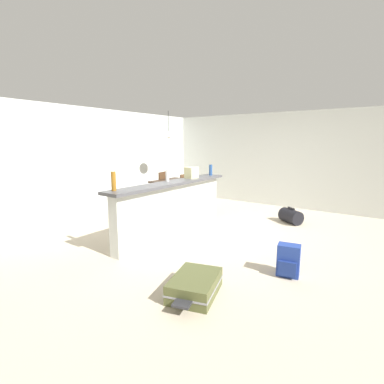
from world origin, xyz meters
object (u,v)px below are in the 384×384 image
(bottle_amber, at_px, (114,181))
(dining_table, at_px, (174,184))
(grocery_bag, at_px, (191,173))
(duffel_bag_black, at_px, (291,216))
(bottle_blue, at_px, (211,170))
(bottle_white, at_px, (167,175))
(dining_chair_far_side, at_px, (160,187))
(pendant_lamp, at_px, (169,134))
(dining_chair_near_partition, at_px, (189,191))
(suitcase_flat_olive, at_px, (195,285))
(backpack_blue, at_px, (288,261))

(bottle_amber, height_order, dining_table, bottle_amber)
(grocery_bag, height_order, duffel_bag_black, grocery_bag)
(bottle_blue, distance_m, grocery_bag, 0.64)
(bottle_white, bearing_deg, dining_table, 36.03)
(dining_chair_far_side, distance_m, pendant_lamp, 1.47)
(grocery_bag, bearing_deg, dining_chair_near_partition, 37.99)
(bottle_amber, height_order, duffel_bag_black, bottle_amber)
(bottle_white, distance_m, dining_table, 2.28)
(dining_table, bearing_deg, dining_chair_near_partition, -91.74)
(grocery_bag, height_order, pendant_lamp, pendant_lamp)
(bottle_blue, height_order, grocery_bag, bottle_blue)
(bottle_white, xyz_separation_m, bottle_blue, (1.30, -0.13, 0.00))
(dining_chair_near_partition, relative_size, pendant_lamp, 1.34)
(bottle_blue, xyz_separation_m, dining_chair_near_partition, (0.49, 0.94, -0.61))
(dining_table, bearing_deg, suitcase_flat_olive, -138.10)
(bottle_blue, xyz_separation_m, dining_table, (0.50, 1.44, -0.48))
(bottle_blue, bearing_deg, duffel_bag_black, -61.70)
(dining_chair_near_partition, bearing_deg, duffel_bag_black, -82.21)
(bottle_blue, height_order, backpack_blue, bottle_blue)
(bottle_white, relative_size, bottle_blue, 0.96)
(bottle_blue, relative_size, dining_table, 0.21)
(suitcase_flat_olive, bearing_deg, dining_table, 41.90)
(bottle_blue, height_order, suitcase_flat_olive, bottle_blue)
(duffel_bag_black, relative_size, backpack_blue, 1.35)
(grocery_bag, relative_size, suitcase_flat_olive, 0.29)
(dining_chair_near_partition, distance_m, pendant_lamp, 1.53)
(duffel_bag_black, bearing_deg, suitcase_flat_olive, 179.99)
(duffel_bag_black, bearing_deg, dining_chair_near_partition, 97.79)
(grocery_bag, bearing_deg, bottle_blue, -5.44)
(bottle_white, height_order, backpack_blue, bottle_white)
(bottle_amber, bearing_deg, grocery_bag, -1.71)
(bottle_white, height_order, dining_chair_far_side, bottle_white)
(dining_table, bearing_deg, dining_chair_far_side, 85.22)
(grocery_bag, height_order, suitcase_flat_olive, grocery_bag)
(grocery_bag, bearing_deg, dining_table, 50.53)
(dining_chair_near_partition, relative_size, dining_chair_far_side, 1.00)
(pendant_lamp, relative_size, backpack_blue, 1.65)
(dining_chair_far_side, distance_m, duffel_bag_black, 3.51)
(dining_chair_far_side, relative_size, suitcase_flat_olive, 1.05)
(bottle_amber, xyz_separation_m, dining_table, (3.05, 1.32, -0.51))
(pendant_lamp, height_order, backpack_blue, pendant_lamp)
(dining_table, relative_size, suitcase_flat_olive, 1.24)
(dining_table, distance_m, dining_chair_far_side, 0.53)
(bottle_white, bearing_deg, dining_chair_near_partition, 24.31)
(bottle_white, height_order, suitcase_flat_olive, bottle_white)
(bottle_amber, height_order, dining_chair_far_side, bottle_amber)
(suitcase_flat_olive, distance_m, duffel_bag_black, 3.63)
(dining_chair_near_partition, bearing_deg, grocery_bag, -142.01)
(bottle_blue, distance_m, backpack_blue, 2.98)
(grocery_bag, bearing_deg, pendant_lamp, 54.07)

